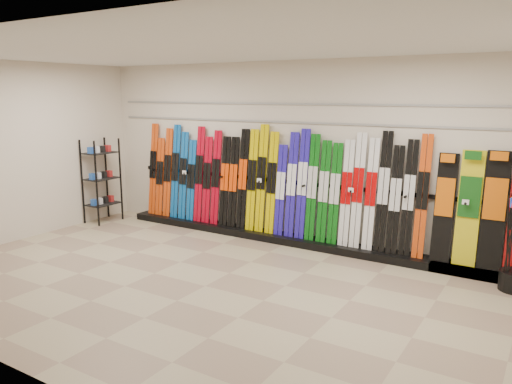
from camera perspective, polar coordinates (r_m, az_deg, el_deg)
The scene contains 10 objects.
floor at distance 6.65m, azimuth -5.83°, elevation -10.64°, with size 8.00×8.00×0.00m, color gray.
back_wall at distance 8.35m, azimuth 4.49°, elevation 4.51°, with size 8.00×8.00×0.00m, color beige.
left_wall at distance 9.24m, azimuth -26.17°, elevation 4.05°, with size 5.00×5.00×0.00m, color beige.
ceiling at distance 6.20m, azimuth -6.40°, elevation 16.07°, with size 8.00×8.00×0.00m, color silver.
ski_rack_base at distance 8.35m, azimuth 5.02°, elevation -5.60°, with size 8.00×0.40×0.12m, color black.
skis at distance 8.48m, azimuth 1.31°, elevation 0.99°, with size 5.36×0.23×1.84m.
snowboards at distance 7.45m, azimuth 24.33°, elevation -2.09°, with size 1.25×0.25×1.60m.
accessory_rack at distance 10.10m, azimuth -17.22°, elevation 1.24°, with size 0.40×0.60×1.61m, color black.
slatwall_rail_0 at distance 8.29m, azimuth 4.48°, elevation 7.94°, with size 7.60×0.02×0.03m, color gray.
slatwall_rail_1 at distance 8.27m, azimuth 4.51°, elevation 10.01°, with size 7.60×0.02×0.03m, color gray.
Camera 1 is at (3.79, -4.87, 2.47)m, focal length 35.00 mm.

